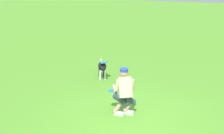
% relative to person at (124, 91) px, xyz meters
% --- Properties ---
extents(ground_plane, '(60.00, 60.00, 0.00)m').
position_rel_person_xyz_m(ground_plane, '(-0.26, 0.30, -0.70)').
color(ground_plane, '#589E2E').
extents(person, '(0.71, 0.53, 1.29)m').
position_rel_person_xyz_m(person, '(0.00, 0.00, 0.00)').
color(person, silver).
rests_on(person, ground_plane).
extents(dog, '(0.53, 0.98, 0.60)m').
position_rel_person_xyz_m(dog, '(1.55, -2.58, -0.28)').
color(dog, black).
rests_on(dog, ground_plane).
extents(frisbee_flying, '(0.34, 0.34, 0.10)m').
position_rel_person_xyz_m(frisbee_flying, '(1.42, -2.41, -0.04)').
color(frisbee_flying, '#2990DF').
extents(frisbee_held, '(0.35, 0.35, 0.08)m').
position_rel_person_xyz_m(frisbee_held, '(0.36, -0.14, -0.09)').
color(frisbee_held, '#197FEB').
rests_on(frisbee_held, person).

